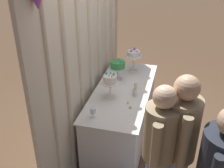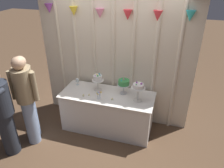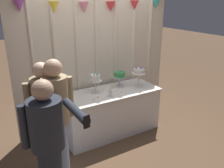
{
  "view_description": "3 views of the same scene",
  "coord_description": "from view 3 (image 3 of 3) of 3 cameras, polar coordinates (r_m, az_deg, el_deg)",
  "views": [
    {
      "loc": [
        -3.21,
        -0.57,
        2.69
      ],
      "look_at": [
        -0.21,
        0.19,
        0.98
      ],
      "focal_mm": 44.91,
      "sensor_mm": 36.0,
      "label": 1
    },
    {
      "loc": [
        1.1,
        -3.22,
        2.91
      ],
      "look_at": [
        0.09,
        0.13,
        1.02
      ],
      "focal_mm": 34.51,
      "sensor_mm": 36.0,
      "label": 2
    },
    {
      "loc": [
        -1.98,
        -3.27,
        2.37
      ],
      "look_at": [
        0.04,
        0.11,
        0.93
      ],
      "focal_mm": 38.47,
      "sensor_mm": 36.0,
      "label": 3
    }
  ],
  "objects": [
    {
      "name": "ground_plane",
      "position": [
        4.5,
        0.24,
        -11.7
      ],
      "size": [
        24.0,
        24.0,
        0.0
      ],
      "primitive_type": "plane",
      "color": "brown"
    },
    {
      "name": "draped_curtain",
      "position": [
        4.43,
        -3.18,
        6.98
      ],
      "size": [
        3.05,
        0.16,
        2.62
      ],
      "color": "beige",
      "rests_on": "ground_plane"
    },
    {
      "name": "cake_table",
      "position": [
        4.38,
        -0.43,
        -6.66
      ],
      "size": [
        1.78,
        0.74,
        0.8
      ],
      "color": "white",
      "rests_on": "ground_plane"
    },
    {
      "name": "cake_display_leftmost",
      "position": [
        4.12,
        -4.0,
        1.17
      ],
      "size": [
        0.23,
        0.23,
        0.35
      ],
      "color": "silver",
      "rests_on": "cake_table"
    },
    {
      "name": "cake_display_center",
      "position": [
        4.39,
        1.82,
        2.1
      ],
      "size": [
        0.25,
        0.25,
        0.33
      ],
      "color": "silver",
      "rests_on": "cake_table"
    },
    {
      "name": "cake_display_rightmost",
      "position": [
        4.41,
        6.37,
        2.64
      ],
      "size": [
        0.26,
        0.26,
        0.38
      ],
      "color": "silver",
      "rests_on": "cake_table"
    },
    {
      "name": "wine_glass",
      "position": [
        4.06,
        -10.46,
        -1.61
      ],
      "size": [
        0.07,
        0.07,
        0.13
      ],
      "color": "silver",
      "rests_on": "cake_table"
    },
    {
      "name": "flower_vase",
      "position": [
        3.99,
        -0.32,
        -1.85
      ],
      "size": [
        0.1,
        0.07,
        0.17
      ],
      "color": "silver",
      "rests_on": "cake_table"
    },
    {
      "name": "tealight_far_left",
      "position": [
        3.88,
        -4.32,
        -3.69
      ],
      "size": [
        0.04,
        0.04,
        0.04
      ],
      "color": "beige",
      "rests_on": "cake_table"
    },
    {
      "name": "tealight_near_left",
      "position": [
        3.96,
        -3.38,
        -3.2
      ],
      "size": [
        0.04,
        0.04,
        0.03
      ],
      "color": "beige",
      "rests_on": "cake_table"
    },
    {
      "name": "tealight_near_right",
      "position": [
        4.16,
        2.28,
        -1.97
      ],
      "size": [
        0.04,
        0.04,
        0.04
      ],
      "color": "beige",
      "rests_on": "cake_table"
    },
    {
      "name": "guest_man_pink_jacket",
      "position": [
        3.19,
        -15.46,
        -7.79
      ],
      "size": [
        0.46,
        0.32,
        1.65
      ],
      "color": "#93ADD6",
      "rests_on": "ground_plane"
    },
    {
      "name": "guest_man_dark_suit",
      "position": [
        3.06,
        -12.86,
        -8.1
      ],
      "size": [
        0.47,
        0.36,
        1.71
      ],
      "color": "#93ADD6",
      "rests_on": "ground_plane"
    },
    {
      "name": "guest_girl_blue_dress",
      "position": [
        2.76,
        -14.92,
        -13.47
      ],
      "size": [
        0.51,
        0.81,
        1.6
      ],
      "color": "#282D38",
      "rests_on": "ground_plane"
    }
  ]
}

